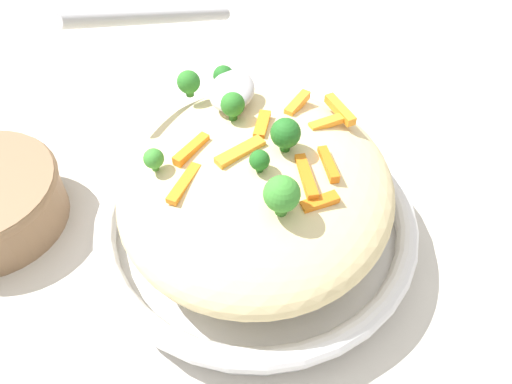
# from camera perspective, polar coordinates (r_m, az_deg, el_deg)

# --- Properties ---
(ground_plane) EXTENTS (2.40, 2.40, 0.00)m
(ground_plane) POSITION_cam_1_polar(r_m,az_deg,el_deg) (0.49, -0.00, -5.20)
(ground_plane) COLOR beige
(serving_bowl) EXTENTS (0.29, 0.29, 0.04)m
(serving_bowl) POSITION_cam_1_polar(r_m,az_deg,el_deg) (0.48, -0.00, -3.50)
(serving_bowl) COLOR silver
(serving_bowl) RESTS_ON ground_plane
(pasta_mound) EXTENTS (0.25, 0.23, 0.08)m
(pasta_mound) POSITION_cam_1_polar(r_m,az_deg,el_deg) (0.44, -0.00, 0.62)
(pasta_mound) COLOR beige
(pasta_mound) RESTS_ON serving_bowl
(carrot_piece_0) EXTENTS (0.04, 0.02, 0.01)m
(carrot_piece_0) POSITION_cam_1_polar(r_m,az_deg,el_deg) (0.42, -7.25, 4.60)
(carrot_piece_0) COLOR orange
(carrot_piece_0) RESTS_ON pasta_mound
(carrot_piece_1) EXTENTS (0.03, 0.03, 0.01)m
(carrot_piece_1) POSITION_cam_1_polar(r_m,az_deg,el_deg) (0.45, 7.98, 7.68)
(carrot_piece_1) COLOR orange
(carrot_piece_1) RESTS_ON pasta_mound
(carrot_piece_2) EXTENTS (0.03, 0.02, 0.01)m
(carrot_piece_2) POSITION_cam_1_polar(r_m,az_deg,el_deg) (0.46, 4.62, 9.77)
(carrot_piece_2) COLOR orange
(carrot_piece_2) RESTS_ON pasta_mound
(carrot_piece_3) EXTENTS (0.04, 0.03, 0.01)m
(carrot_piece_3) POSITION_cam_1_polar(r_m,az_deg,el_deg) (0.46, 9.33, 9.04)
(carrot_piece_3) COLOR orange
(carrot_piece_3) RESTS_ON pasta_mound
(carrot_piece_4) EXTENTS (0.04, 0.02, 0.01)m
(carrot_piece_4) POSITION_cam_1_polar(r_m,az_deg,el_deg) (0.39, 5.61, 1.69)
(carrot_piece_4) COLOR orange
(carrot_piece_4) RESTS_ON pasta_mound
(carrot_piece_5) EXTENTS (0.04, 0.02, 0.01)m
(carrot_piece_5) POSITION_cam_1_polar(r_m,az_deg,el_deg) (0.40, -8.01, 0.97)
(carrot_piece_5) COLOR orange
(carrot_piece_5) RESTS_ON pasta_mound
(carrot_piece_6) EXTENTS (0.03, 0.01, 0.01)m
(carrot_piece_6) POSITION_cam_1_polar(r_m,az_deg,el_deg) (0.43, 1.11, 7.50)
(carrot_piece_6) COLOR orange
(carrot_piece_6) RESTS_ON pasta_mound
(carrot_piece_7) EXTENTS (0.04, 0.04, 0.01)m
(carrot_piece_7) POSITION_cam_1_polar(r_m,az_deg,el_deg) (0.41, -1.67, 4.91)
(carrot_piece_7) COLOR orange
(carrot_piece_7) RESTS_ON pasta_mound
(carrot_piece_8) EXTENTS (0.04, 0.02, 0.01)m
(carrot_piece_8) POSITION_cam_1_polar(r_m,az_deg,el_deg) (0.41, 8.05, 3.21)
(carrot_piece_8) COLOR orange
(carrot_piece_8) RESTS_ON pasta_mound
(carrot_piece_9) EXTENTS (0.02, 0.03, 0.01)m
(carrot_piece_9) POSITION_cam_1_polar(r_m,az_deg,el_deg) (0.38, 7.11, -1.12)
(carrot_piece_9) COLOR orange
(carrot_piece_9) RESTS_ON pasta_mound
(broccoli_floret_0) EXTENTS (0.03, 0.03, 0.03)m
(broccoli_floret_0) POSITION_cam_1_polar(r_m,az_deg,el_deg) (0.36, 2.89, -0.29)
(broccoli_floret_0) COLOR #377928
(broccoli_floret_0) RESTS_ON pasta_mound
(broccoli_floret_1) EXTENTS (0.02, 0.02, 0.03)m
(broccoli_floret_1) POSITION_cam_1_polar(r_m,az_deg,el_deg) (0.40, 3.31, 6.50)
(broccoli_floret_1) COLOR #205B1C
(broccoli_floret_1) RESTS_ON pasta_mound
(broccoli_floret_2) EXTENTS (0.02, 0.02, 0.02)m
(broccoli_floret_2) POSITION_cam_1_polar(r_m,az_deg,el_deg) (0.48, -3.64, 12.75)
(broccoli_floret_2) COLOR #205B1C
(broccoli_floret_2) RESTS_ON pasta_mound
(broccoli_floret_3) EXTENTS (0.02, 0.02, 0.02)m
(broccoli_floret_3) POSITION_cam_1_polar(r_m,az_deg,el_deg) (0.39, 0.39, 3.53)
(broccoli_floret_3) COLOR #205B1C
(broccoli_floret_3) RESTS_ON pasta_mound
(broccoli_floret_4) EXTENTS (0.02, 0.02, 0.02)m
(broccoli_floret_4) POSITION_cam_1_polar(r_m,az_deg,el_deg) (0.41, -11.32, 3.63)
(broccoli_floret_4) COLOR #377928
(broccoli_floret_4) RESTS_ON pasta_mound
(broccoli_floret_5) EXTENTS (0.02, 0.02, 0.03)m
(broccoli_floret_5) POSITION_cam_1_polar(r_m,az_deg,el_deg) (0.44, -2.61, 9.65)
(broccoli_floret_5) COLOR #296820
(broccoli_floret_5) RESTS_ON pasta_mound
(broccoli_floret_6) EXTENTS (0.02, 0.02, 0.03)m
(broccoli_floret_6) POSITION_cam_1_polar(r_m,az_deg,el_deg) (0.47, -7.51, 12.00)
(broccoli_floret_6) COLOR #296820
(broccoli_floret_6) RESTS_ON pasta_mound
(serving_spoon) EXTENTS (0.17, 0.15, 0.09)m
(serving_spoon) POSITION_cam_1_polar(r_m,az_deg,el_deg) (0.47, -6.29, 14.42)
(serving_spoon) COLOR #B7B7BC
(serving_spoon) RESTS_ON pasta_mound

